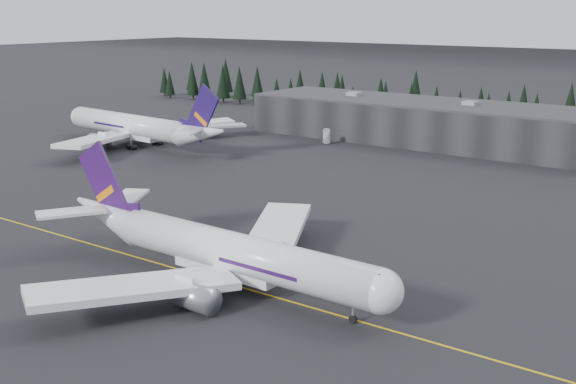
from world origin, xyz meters
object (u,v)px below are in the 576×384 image
Objects in this scene: terminal at (502,129)px; jet_parked at (141,127)px; gse_vehicle_a at (327,142)px; jet_main at (214,248)px.

jet_parked is at bearing -147.14° from terminal.
jet_parked reaches higher than terminal.
terminal is 32.44× the size of gse_vehicle_a.
jet_main is 115.56m from jet_parked.
jet_main is 0.92× the size of jet_parked.
jet_parked is (-89.22, -57.63, -0.47)m from terminal.
jet_main reaches higher than terminal.
jet_main is at bearing 147.57° from jet_parked.
terminal is at bearing 10.61° from gse_vehicle_a.
terminal is at bearing 92.23° from jet_main.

